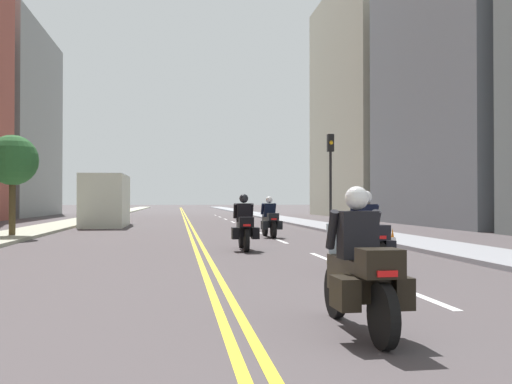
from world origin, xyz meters
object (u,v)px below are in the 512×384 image
Objects in this scene: street_tree_0 at (12,161)px; parked_truck at (107,203)px; motorcycle_1 at (367,240)px; traffic_light_near at (331,164)px; motorcycle_0 at (360,273)px; motorcycle_3 at (270,221)px; motorcycle_2 at (244,227)px; traffic_cone_1 at (353,232)px; traffic_cone_0 at (393,243)px.

parked_truck is (2.36, 9.94, -1.65)m from street_tree_0.
traffic_light_near is at bearing 77.35° from motorcycle_1.
parked_truck reaches higher than motorcycle_1.
traffic_light_near reaches higher than parked_truck.
street_tree_0 is (-13.18, -2.88, -0.17)m from traffic_light_near.
motorcycle_0 reaches higher than motorcycle_3.
motorcycle_2 reaches higher than motorcycle_0.
traffic_cone_1 is at bearing -18.30° from street_tree_0.
traffic_light_near is at bearing -33.13° from parked_truck.
traffic_cone_0 is at bearing -96.01° from traffic_cone_1.
motorcycle_1 is at bearing -105.00° from traffic_cone_1.
street_tree_0 is at bearing 171.45° from motorcycle_3.
motorcycle_1 is 23.44m from parked_truck.
traffic_light_near is (3.25, 15.13, 2.44)m from motorcycle_1.
parked_truck reaches higher than motorcycle_3.
parked_truck is (-9.77, 13.95, 0.92)m from traffic_cone_1.
motorcycle_0 is at bearing -89.12° from motorcycle_2.
traffic_cone_0 is 0.19× the size of street_tree_0.
motorcycle_1 is at bearing 69.37° from motorcycle_0.
motorcycle_2 reaches higher than traffic_cone_0.
motorcycle_2 is (-1.80, 5.60, 0.01)m from motorcycle_1.
traffic_cone_0 reaches higher than traffic_cone_1.
street_tree_0 reaches higher than motorcycle_0.
motorcycle_1 reaches higher than motorcycle_2.
traffic_cone_0 is (1.83, -8.26, -0.27)m from motorcycle_3.
motorcycle_3 is 0.50× the size of traffic_light_near.
traffic_cone_0 is at bearing -35.96° from motorcycle_2.
motorcycle_0 is at bearing -64.82° from street_tree_0.
motorcycle_2 is 2.99× the size of traffic_cone_0.
motorcycle_1 is at bearing -92.07° from motorcycle_3.
parked_truck is at bearing 109.80° from motorcycle_2.
parked_truck is at bearing 146.87° from traffic_light_near.
motorcycle_3 is 10.06m from street_tree_0.
motorcycle_0 is 13.92m from traffic_cone_1.
motorcycle_1 is 3.10× the size of traffic_cone_1.
motorcycle_0 is at bearing -98.48° from motorcycle_3.
motorcycle_0 is at bearing -78.01° from parked_truck.
motorcycle_0 is 3.10× the size of traffic_cone_1.
motorcycle_3 is 5.70m from traffic_light_near.
traffic_cone_0 is 0.16× the size of traffic_light_near.
traffic_cone_0 is at bearing 60.80° from motorcycle_1.
parked_truck is (-10.81, 7.06, -1.82)m from traffic_light_near.
traffic_cone_1 is 0.11× the size of parked_truck.
motorcycle_1 is 1.00× the size of motorcycle_3.
street_tree_0 reaches higher than parked_truck.
motorcycle_2 reaches higher than traffic_cone_1.
motorcycle_2 is at bearing 107.34° from motorcycle_1.
traffic_cone_0 is at bearing -38.51° from street_tree_0.
motorcycle_0 is 8.83m from traffic_cone_0.
motorcycle_1 reaches higher than traffic_cone_1.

